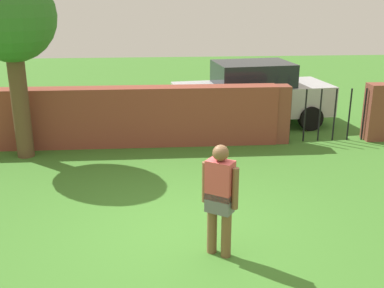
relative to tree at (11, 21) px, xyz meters
name	(u,v)px	position (x,y,z in m)	size (l,w,h in m)	color
ground_plane	(184,232)	(3.32, -3.76, -2.95)	(40.00, 40.00, 0.00)	#3D7528
brick_wall	(109,117)	(1.82, 0.61, -2.25)	(7.96, 0.50, 1.41)	brown
tree	(11,21)	(0.00, 0.00, 0.00)	(1.88, 1.88, 3.98)	brown
person	(220,196)	(3.77, -4.41, -2.06)	(0.46, 0.38, 1.62)	brown
fence_gate	(327,113)	(7.10, 0.61, -2.25)	(2.83, 0.44, 1.40)	brown
car	(252,94)	(5.54, 2.20, -2.09)	(4.38, 2.33, 1.72)	#B7B7BC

